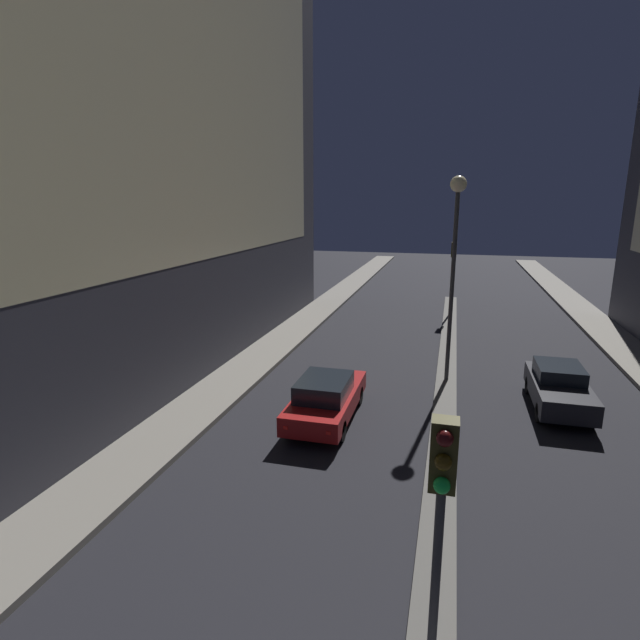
{
  "coord_description": "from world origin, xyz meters",
  "views": [
    {
      "loc": [
        -0.04,
        -2.42,
        7.04
      ],
      "look_at": [
        -7.0,
        23.7,
        0.5
      ],
      "focal_mm": 28.0,
      "sensor_mm": 36.0,
      "label": 1
    }
  ],
  "objects_px": {
    "traffic_light_near": "(440,510)",
    "car_right_lane": "(559,387)",
    "street_lamp": "(455,234)",
    "car_left_lane": "(326,398)",
    "traffic_light_mid": "(453,262)"
  },
  "relations": [
    {
      "from": "traffic_light_near",
      "to": "traffic_light_mid",
      "type": "relative_size",
      "value": 1.0
    },
    {
      "from": "car_right_lane",
      "to": "traffic_light_near",
      "type": "bearing_deg",
      "value": -107.19
    },
    {
      "from": "traffic_light_mid",
      "to": "street_lamp",
      "type": "bearing_deg",
      "value": -90.0
    },
    {
      "from": "traffic_light_near",
      "to": "car_right_lane",
      "type": "height_order",
      "value": "traffic_light_near"
    },
    {
      "from": "street_lamp",
      "to": "car_right_lane",
      "type": "height_order",
      "value": "street_lamp"
    },
    {
      "from": "traffic_light_near",
      "to": "car_left_lane",
      "type": "xyz_separation_m",
      "value": [
        -3.75,
        9.19,
        -2.62
      ]
    },
    {
      "from": "traffic_light_mid",
      "to": "car_right_lane",
      "type": "height_order",
      "value": "traffic_light_mid"
    },
    {
      "from": "street_lamp",
      "to": "car_right_lane",
      "type": "relative_size",
      "value": 1.88
    },
    {
      "from": "traffic_light_near",
      "to": "street_lamp",
      "type": "distance_m",
      "value": 13.94
    },
    {
      "from": "traffic_light_near",
      "to": "car_right_lane",
      "type": "xyz_separation_m",
      "value": [
        3.75,
        12.13,
        -2.61
      ]
    },
    {
      "from": "traffic_light_near",
      "to": "car_right_lane",
      "type": "relative_size",
      "value": 1.07
    },
    {
      "from": "street_lamp",
      "to": "car_left_lane",
      "type": "relative_size",
      "value": 1.67
    },
    {
      "from": "traffic_light_mid",
      "to": "street_lamp",
      "type": "distance_m",
      "value": 12.19
    },
    {
      "from": "street_lamp",
      "to": "car_right_lane",
      "type": "distance_m",
      "value": 6.48
    },
    {
      "from": "car_left_lane",
      "to": "car_right_lane",
      "type": "xyz_separation_m",
      "value": [
        7.51,
        2.94,
        0.0
      ]
    }
  ]
}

